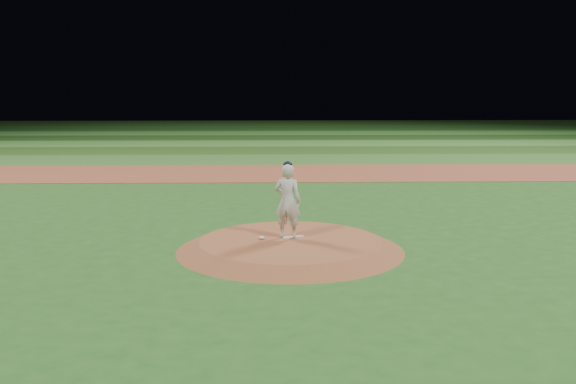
% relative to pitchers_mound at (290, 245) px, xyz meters
% --- Properties ---
extents(ground, '(120.00, 120.00, 0.00)m').
position_rel_pitchers_mound_xyz_m(ground, '(0.00, 0.00, -0.12)').
color(ground, '#23531B').
rests_on(ground, ground).
extents(infield_dirt_band, '(70.00, 6.00, 0.02)m').
position_rel_pitchers_mound_xyz_m(infield_dirt_band, '(0.00, 14.00, -0.12)').
color(infield_dirt_band, brown).
rests_on(infield_dirt_band, ground).
extents(outfield_stripe_0, '(70.00, 5.00, 0.02)m').
position_rel_pitchers_mound_xyz_m(outfield_stripe_0, '(0.00, 19.50, -0.12)').
color(outfield_stripe_0, '#316324').
rests_on(outfield_stripe_0, ground).
extents(outfield_stripe_1, '(70.00, 5.00, 0.02)m').
position_rel_pitchers_mound_xyz_m(outfield_stripe_1, '(0.00, 24.50, -0.12)').
color(outfield_stripe_1, '#244A17').
rests_on(outfield_stripe_1, ground).
extents(outfield_stripe_2, '(70.00, 5.00, 0.02)m').
position_rel_pitchers_mound_xyz_m(outfield_stripe_2, '(0.00, 29.50, -0.12)').
color(outfield_stripe_2, '#38772B').
rests_on(outfield_stripe_2, ground).
extents(outfield_stripe_3, '(70.00, 5.00, 0.02)m').
position_rel_pitchers_mound_xyz_m(outfield_stripe_3, '(0.00, 34.50, -0.12)').
color(outfield_stripe_3, '#1C4215').
rests_on(outfield_stripe_3, ground).
extents(outfield_stripe_4, '(70.00, 5.00, 0.02)m').
position_rel_pitchers_mound_xyz_m(outfield_stripe_4, '(0.00, 39.50, -0.12)').
color(outfield_stripe_4, '#377B2C').
rests_on(outfield_stripe_4, ground).
extents(outfield_stripe_5, '(70.00, 5.00, 0.02)m').
position_rel_pitchers_mound_xyz_m(outfield_stripe_5, '(0.00, 44.50, -0.12)').
color(outfield_stripe_5, '#1C4B18').
rests_on(outfield_stripe_5, ground).
extents(pitchers_mound, '(5.50, 5.50, 0.25)m').
position_rel_pitchers_mound_xyz_m(pitchers_mound, '(0.00, 0.00, 0.00)').
color(pitchers_mound, brown).
rests_on(pitchers_mound, ground).
extents(pitching_rubber, '(0.55, 0.29, 0.03)m').
position_rel_pitchers_mound_xyz_m(pitching_rubber, '(0.08, 0.26, 0.14)').
color(pitching_rubber, white).
rests_on(pitching_rubber, pitchers_mound).
extents(rosin_bag, '(0.14, 0.14, 0.08)m').
position_rel_pitchers_mound_xyz_m(rosin_bag, '(-0.69, 0.11, 0.16)').
color(rosin_bag, silver).
rests_on(rosin_bag, pitchers_mound).
extents(pitcher_on_mound, '(0.78, 0.64, 1.89)m').
position_rel_pitchers_mound_xyz_m(pitcher_on_mound, '(-0.05, 0.25, 1.05)').
color(pitcher_on_mound, silver).
rests_on(pitcher_on_mound, pitchers_mound).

